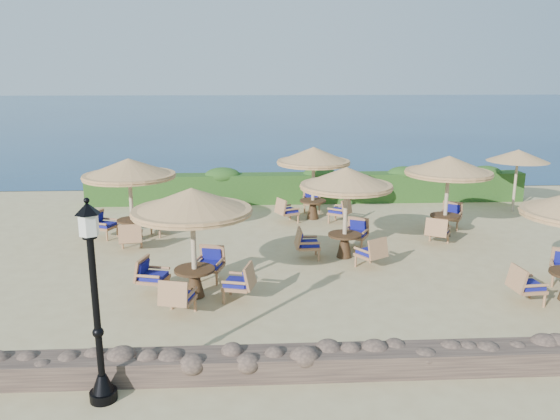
% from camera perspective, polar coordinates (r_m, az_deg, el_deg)
% --- Properties ---
extents(ground, '(120.00, 120.00, 0.00)m').
position_cam_1_polar(ground, '(15.88, 5.59, -5.06)').
color(ground, tan).
rests_on(ground, ground).
extents(sea, '(160.00, 160.00, 0.00)m').
position_cam_1_polar(sea, '(85.03, -1.59, 10.47)').
color(sea, '#0C264C').
rests_on(sea, ground).
extents(hedge, '(18.00, 0.90, 1.20)m').
position_cam_1_polar(hedge, '(22.63, 2.90, 2.32)').
color(hedge, '#1E4215').
rests_on(hedge, ground).
extents(stone_wall, '(15.00, 0.65, 0.44)m').
position_cam_1_polar(stone_wall, '(10.22, 11.00, -15.19)').
color(stone_wall, brown).
rests_on(stone_wall, ground).
extents(lamp_post, '(0.44, 0.44, 3.31)m').
position_cam_1_polar(lamp_post, '(9.14, -18.65, -10.04)').
color(lamp_post, black).
rests_on(lamp_post, ground).
extents(extra_parasol, '(2.30, 2.30, 2.41)m').
position_cam_1_polar(extra_parasol, '(22.66, 23.62, 5.22)').
color(extra_parasol, '#C3AC89').
rests_on(extra_parasol, ground).
extents(cafe_set_0, '(2.89, 2.89, 2.65)m').
position_cam_1_polar(cafe_set_0, '(12.76, -9.12, -1.35)').
color(cafe_set_0, '#C3AC89').
rests_on(cafe_set_0, ground).
extents(cafe_set_1, '(2.73, 2.77, 2.65)m').
position_cam_1_polar(cafe_set_1, '(15.52, 6.91, 1.63)').
color(cafe_set_1, '#C3AC89').
rests_on(cafe_set_1, ground).
extents(cafe_set_3, '(2.89, 2.89, 2.65)m').
position_cam_1_polar(cafe_set_3, '(17.62, -15.43, 2.90)').
color(cafe_set_3, '#C3AC89').
rests_on(cafe_set_3, ground).
extents(cafe_set_4, '(2.77, 2.75, 2.65)m').
position_cam_1_polar(cafe_set_4, '(19.72, 3.51, 4.36)').
color(cafe_set_4, '#C3AC89').
rests_on(cafe_set_4, ground).
extents(cafe_set_5, '(2.79, 2.79, 2.65)m').
position_cam_1_polar(cafe_set_5, '(18.32, 17.16, 3.44)').
color(cafe_set_5, '#C3AC89').
rests_on(cafe_set_5, ground).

